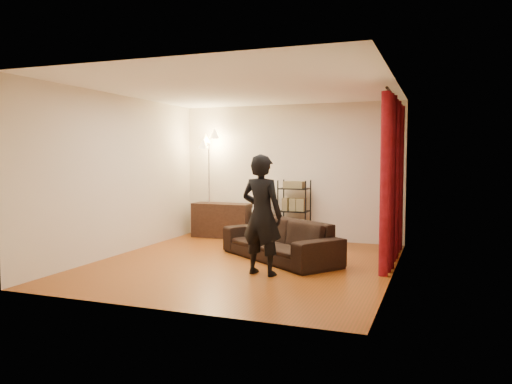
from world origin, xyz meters
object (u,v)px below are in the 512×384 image
at_px(media_cabinet, 222,220).
at_px(storage_boxes, 264,215).
at_px(person, 262,215).
at_px(floor_lamp, 209,185).
at_px(sofa, 280,240).
at_px(wire_shelf, 294,211).

height_order(media_cabinet, storage_boxes, storage_boxes).
bearing_deg(person, floor_lamp, -41.74).
xyz_separation_m(sofa, person, (0.07, -1.07, 0.52)).
distance_m(storage_boxes, floor_lamp, 1.31).
relative_size(person, media_cabinet, 1.40).
relative_size(storage_boxes, wire_shelf, 0.80).
xyz_separation_m(person, floor_lamp, (-2.16, 2.78, 0.23)).
xyz_separation_m(person, storage_boxes, (-0.99, 2.89, -0.36)).
height_order(person, storage_boxes, person).
bearing_deg(floor_lamp, storage_boxes, 5.45).
relative_size(media_cabinet, wire_shelf, 1.00).
height_order(sofa, wire_shelf, wire_shelf).
relative_size(media_cabinet, floor_lamp, 0.56).
bearing_deg(media_cabinet, floor_lamp, -174.35).
xyz_separation_m(sofa, wire_shelf, (-0.25, 1.70, 0.28)).
distance_m(person, floor_lamp, 3.53).
bearing_deg(media_cabinet, sofa, -43.59).
bearing_deg(media_cabinet, person, -55.88).
bearing_deg(storage_boxes, floor_lamp, -174.55).
relative_size(sofa, media_cabinet, 1.83).
bearing_deg(floor_lamp, sofa, -39.38).
height_order(wire_shelf, floor_lamp, floor_lamp).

